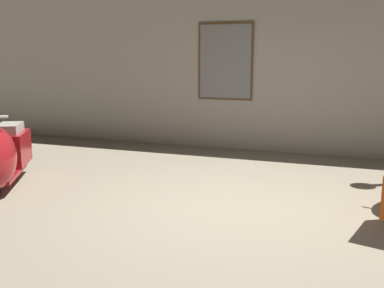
# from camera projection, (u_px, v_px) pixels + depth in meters

# --- Properties ---
(ground_plane) EXTENTS (60.00, 60.00, 0.00)m
(ground_plane) POSITION_uv_depth(u_px,v_px,m) (228.00, 210.00, 5.19)
(ground_plane) COLOR gray
(showroom_back_wall) EXTENTS (18.00, 0.24, 3.39)m
(showroom_back_wall) POSITION_uv_depth(u_px,v_px,m) (276.00, 62.00, 8.11)
(showroom_back_wall) COLOR #ADA89E
(showroom_back_wall) RESTS_ON ground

